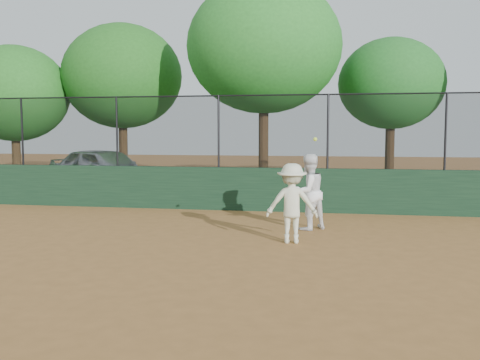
% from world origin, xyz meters
% --- Properties ---
extents(ground, '(80.00, 80.00, 0.00)m').
position_xyz_m(ground, '(0.00, 0.00, 0.00)').
color(ground, '#946130').
rests_on(ground, ground).
extents(back_wall, '(26.00, 0.20, 1.20)m').
position_xyz_m(back_wall, '(0.00, 6.00, 0.60)').
color(back_wall, '#193720').
rests_on(back_wall, ground).
extents(grass_strip, '(36.00, 12.00, 0.01)m').
position_xyz_m(grass_strip, '(0.00, 12.00, 0.00)').
color(grass_strip, '#2F581B').
rests_on(grass_strip, ground).
extents(parked_car, '(5.15, 3.88, 1.63)m').
position_xyz_m(parked_car, '(-5.47, 9.41, 0.82)').
color(parked_car, '#AEB2B8').
rests_on(parked_car, ground).
extents(player_second, '(1.04, 1.03, 1.70)m').
position_xyz_m(player_second, '(2.14, 3.38, 0.85)').
color(player_second, white).
rests_on(player_second, ground).
extents(player_main, '(1.04, 0.66, 2.09)m').
position_xyz_m(player_main, '(1.90, 1.89, 0.79)').
color(player_main, beige).
rests_on(player_main, ground).
extents(fence_assembly, '(26.00, 0.06, 2.00)m').
position_xyz_m(fence_assembly, '(-0.03, 6.00, 2.24)').
color(fence_assembly, black).
rests_on(fence_assembly, back_wall).
extents(tree_0, '(4.51, 4.10, 5.69)m').
position_xyz_m(tree_0, '(-10.24, 11.40, 3.73)').
color(tree_0, '#4D341B').
rests_on(tree_0, ground).
extents(tree_1, '(4.96, 4.51, 6.61)m').
position_xyz_m(tree_1, '(-6.03, 12.51, 4.46)').
color(tree_1, '#422C17').
rests_on(tree_1, ground).
extents(tree_2, '(5.55, 5.04, 7.63)m').
position_xyz_m(tree_2, '(0.11, 10.71, 5.22)').
color(tree_2, '#422B17').
rests_on(tree_2, ground).
extents(tree_3, '(4.04, 3.67, 5.77)m').
position_xyz_m(tree_3, '(4.75, 12.85, 4.01)').
color(tree_3, '#382312').
rests_on(tree_3, ground).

